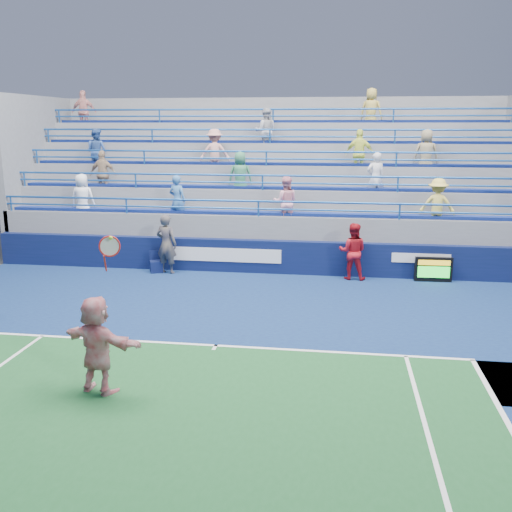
% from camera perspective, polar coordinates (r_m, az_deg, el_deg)
% --- Properties ---
extents(ground, '(120.00, 120.00, 0.00)m').
position_cam_1_polar(ground, '(12.79, -4.04, -9.01)').
color(ground, '#333538').
extents(sponsor_wall, '(18.00, 0.32, 1.10)m').
position_cam_1_polar(sponsor_wall, '(18.74, 0.16, -0.04)').
color(sponsor_wall, '#0A1438').
rests_on(sponsor_wall, ground).
extents(bleacher_stand, '(18.00, 5.60, 6.13)m').
position_cam_1_polar(bleacher_stand, '(22.23, 1.52, 4.64)').
color(bleacher_stand, slate).
rests_on(bleacher_stand, ground).
extents(serve_speed_board, '(1.14, 0.16, 0.79)m').
position_cam_1_polar(serve_speed_board, '(18.50, 17.32, -1.31)').
color(serve_speed_board, black).
rests_on(serve_speed_board, ground).
extents(judge_chair, '(0.53, 0.54, 0.71)m').
position_cam_1_polar(judge_chair, '(19.14, -9.93, -0.96)').
color(judge_chair, '#0C143B').
rests_on(judge_chair, ground).
extents(tennis_player, '(1.78, 1.05, 2.94)m').
position_cam_1_polar(tennis_player, '(10.78, -15.61, -8.53)').
color(tennis_player, white).
rests_on(tennis_player, ground).
extents(line_judge, '(0.80, 0.62, 1.96)m').
position_cam_1_polar(line_judge, '(18.80, -8.94, 1.18)').
color(line_judge, '#131534').
rests_on(line_judge, ground).
extents(ball_girl, '(0.93, 0.75, 1.80)m').
position_cam_1_polar(ball_girl, '(18.12, 9.64, 0.45)').
color(ball_girl, '#B1141F').
rests_on(ball_girl, ground).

